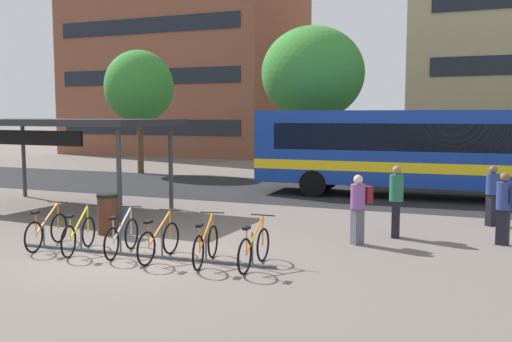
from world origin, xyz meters
TOP-DOWN VIEW (x-y plane):
  - ground at (0.00, 0.00)m, footprint 200.00×200.00m
  - bus_lane_asphalt at (0.00, 11.16)m, footprint 80.00×7.20m
  - city_bus at (4.83, 11.16)m, footprint 12.11×3.03m
  - bike_rack at (0.08, 0.00)m, footprint 6.06×0.40m
  - parked_bicycle_orange_0 at (-2.40, -0.08)m, footprint 0.52×1.70m
  - parked_bicycle_yellow_1 at (-1.41, -0.17)m, footprint 0.62×1.68m
  - parked_bicycle_silver_2 at (-0.40, 0.00)m, footprint 0.53×1.70m
  - parked_bicycle_orange_3 at (0.58, -0.08)m, footprint 0.52×1.72m
  - parked_bicycle_orange_4 at (1.64, -0.02)m, footprint 0.52×1.71m
  - parked_bicycle_orange_5 at (2.67, 0.09)m, footprint 0.52×1.72m
  - transit_shelter at (-5.77, 4.46)m, footprint 7.44×3.78m
  - commuter_teal_pack_0 at (4.89, 3.98)m, footprint 0.38×0.56m
  - commuter_maroon_pack_1 at (7.16, 6.45)m, footprint 0.58×0.59m
  - commuter_navy_pack_2 at (7.37, 4.05)m, footprint 0.59×0.46m
  - commuter_maroon_pack_3 at (4.18, 2.90)m, footprint 0.56×0.60m
  - trash_bin at (-2.00, 1.67)m, footprint 0.55×0.55m
  - street_tree_1 at (-0.66, 15.81)m, footprint 4.86×4.86m
  - street_tree_2 at (-9.65, 14.78)m, footprint 3.55×3.55m
  - building_left_wing at (-15.53, 31.39)m, footprint 16.65×13.46m

SIDE VIEW (x-z plane):
  - ground at x=0.00m, z-range 0.00..0.00m
  - bus_lane_asphalt at x=0.00m, z-range 0.00..0.01m
  - bike_rack at x=0.08m, z-range -0.26..0.44m
  - parked_bicycle_orange_0 at x=-2.40m, z-range -0.11..0.88m
  - parked_bicycle_yellow_1 at x=-1.41m, z-range -0.11..0.88m
  - parked_bicycle_silver_2 at x=-0.40m, z-range -0.11..0.88m
  - parked_bicycle_orange_3 at x=0.58m, z-range -0.11..0.88m
  - parked_bicycle_orange_4 at x=1.64m, z-range -0.11..0.88m
  - parked_bicycle_orange_5 at x=2.67m, z-range -0.11..0.88m
  - trash_bin at x=-2.00m, z-range 0.00..1.03m
  - commuter_maroon_pack_3 at x=4.18m, z-range 0.13..1.77m
  - commuter_maroon_pack_1 at x=7.16m, z-range 0.13..1.79m
  - commuter_navy_pack_2 at x=7.37m, z-range 0.13..1.83m
  - commuter_teal_pack_0 at x=4.89m, z-range 0.14..1.93m
  - city_bus at x=4.83m, z-range 0.18..3.38m
  - transit_shelter at x=-5.77m, z-range 1.28..4.18m
  - street_tree_2 at x=-9.65m, z-range 1.29..7.66m
  - street_tree_1 at x=-0.66m, z-range 1.38..8.60m
  - building_left_wing at x=-15.53m, z-range 0.00..21.62m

